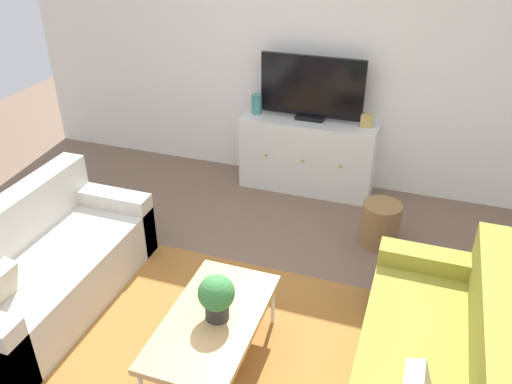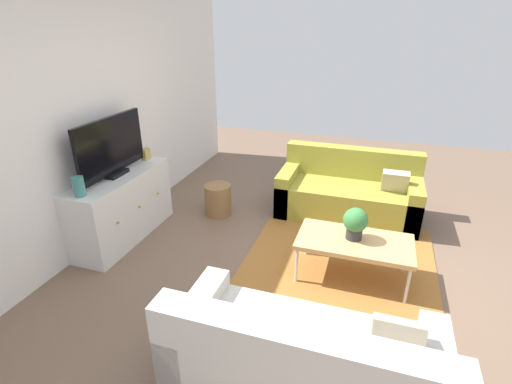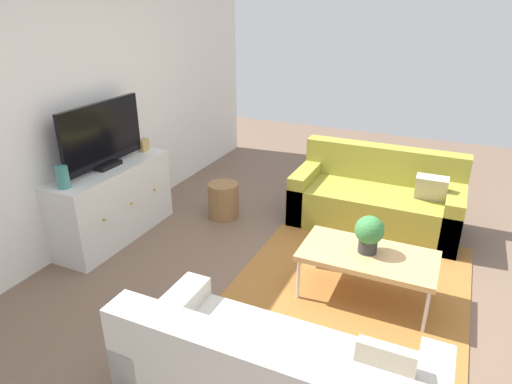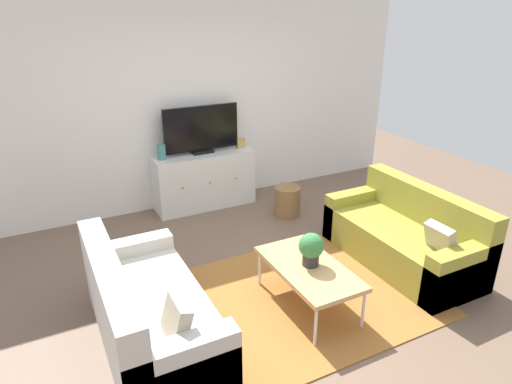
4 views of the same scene
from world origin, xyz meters
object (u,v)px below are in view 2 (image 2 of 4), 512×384
object	(u,v)px
potted_plant	(355,222)
flat_screen_tv	(111,147)
couch_left_side	(302,371)
coffee_table	(354,243)
mantel_clock	(146,154)
glass_vase	(79,186)
couch_right_side	(349,193)
tv_console	(122,207)
wicker_basket	(218,200)

from	to	relation	value
potted_plant	flat_screen_tv	size ratio (longest dim) A/B	0.30
couch_left_side	coffee_table	distance (m)	1.49
flat_screen_tv	mantel_clock	bearing A→B (deg)	-2.05
couch_left_side	glass_vase	distance (m)	2.60
glass_vase	mantel_clock	bearing A→B (deg)	0.00
couch_left_side	flat_screen_tv	xyz separation A→B (m)	(1.45, 2.39, 0.80)
couch_right_side	tv_console	size ratio (longest dim) A/B	1.27
tv_console	couch_right_side	bearing A→B (deg)	-59.21
couch_left_side	tv_console	world-z (taller)	couch_left_side
tv_console	glass_vase	size ratio (longest dim) A/B	6.93
couch_right_side	flat_screen_tv	world-z (taller)	flat_screen_tv
potted_plant	flat_screen_tv	world-z (taller)	flat_screen_tv
glass_vase	mantel_clock	distance (m)	1.12
wicker_basket	coffee_table	bearing A→B (deg)	-115.25
tv_console	glass_vase	xyz separation A→B (m)	(-0.56, 0.00, 0.48)
coffee_table	wicker_basket	xyz separation A→B (m)	(0.83, 1.77, -0.19)
couch_left_side	mantel_clock	size ratio (longest dim) A/B	13.21
coffee_table	potted_plant	xyz separation A→B (m)	(0.03, 0.02, 0.20)
flat_screen_tv	coffee_table	bearing A→B (deg)	-89.38
potted_plant	mantel_clock	size ratio (longest dim) A/B	2.39
couch_left_side	potted_plant	size ratio (longest dim) A/B	5.52
potted_plant	mantel_clock	bearing A→B (deg)	78.79
glass_vase	mantel_clock	world-z (taller)	glass_vase
coffee_table	potted_plant	bearing A→B (deg)	31.04
flat_screen_tv	glass_vase	xyz separation A→B (m)	(-0.56, -0.02, -0.22)
tv_console	mantel_clock	xyz separation A→B (m)	(0.56, 0.00, 0.45)
couch_right_side	potted_plant	distance (m)	1.41
couch_right_side	coffee_table	distance (m)	1.40
couch_left_side	coffee_table	world-z (taller)	couch_left_side
mantel_clock	coffee_table	bearing A→B (deg)	-101.71
couch_left_side	potted_plant	bearing A→B (deg)	-6.31
coffee_table	wicker_basket	distance (m)	1.96
flat_screen_tv	mantel_clock	xyz separation A→B (m)	(0.56, -0.02, -0.25)
potted_plant	mantel_clock	xyz separation A→B (m)	(0.50, 2.54, 0.24)
potted_plant	flat_screen_tv	bearing A→B (deg)	91.22
glass_vase	coffee_table	bearing A→B (deg)	-77.10
tv_console	mantel_clock	world-z (taller)	mantel_clock
potted_plant	glass_vase	xyz separation A→B (m)	(-0.61, 2.54, 0.27)
couch_left_side	mantel_clock	xyz separation A→B (m)	(2.01, 2.37, 0.55)
couch_left_side	coffee_table	xyz separation A→B (m)	(1.48, -0.18, 0.11)
couch_right_side	mantel_clock	world-z (taller)	mantel_clock
couch_right_side	wicker_basket	distance (m)	1.68
flat_screen_tv	wicker_basket	world-z (taller)	flat_screen_tv
couch_right_side	glass_vase	bearing A→B (deg)	129.72
couch_right_side	coffee_table	bearing A→B (deg)	-172.53
couch_left_side	wicker_basket	bearing A→B (deg)	34.48
potted_plant	mantel_clock	world-z (taller)	mantel_clock
potted_plant	couch_left_side	bearing A→B (deg)	173.69
couch_left_side	wicker_basket	distance (m)	2.80
flat_screen_tv	wicker_basket	bearing A→B (deg)	-43.18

